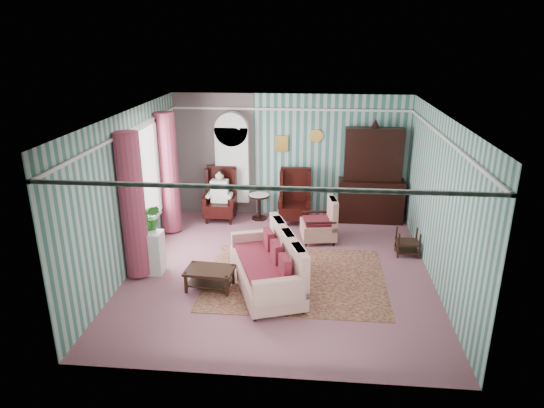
# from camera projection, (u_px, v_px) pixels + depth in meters

# --- Properties ---
(floor) EXTENTS (6.00, 6.00, 0.00)m
(floor) POSITION_uv_depth(u_px,v_px,m) (280.00, 270.00, 9.07)
(floor) COLOR #895059
(floor) RESTS_ON ground
(room_shell) EXTENTS (5.53, 6.02, 2.91)m
(room_shell) POSITION_uv_depth(u_px,v_px,m) (247.00, 163.00, 8.62)
(room_shell) COLOR #3A6A61
(room_shell) RESTS_ON ground
(bookcase) EXTENTS (0.80, 0.28, 2.24)m
(bookcase) POSITION_uv_depth(u_px,v_px,m) (233.00, 170.00, 11.48)
(bookcase) COLOR silver
(bookcase) RESTS_ON floor
(dresser_hutch) EXTENTS (1.50, 0.56, 2.36)m
(dresser_hutch) POSITION_uv_depth(u_px,v_px,m) (372.00, 173.00, 11.06)
(dresser_hutch) COLOR black
(dresser_hutch) RESTS_ON floor
(wingback_left) EXTENTS (0.76, 0.80, 1.25)m
(wingback_left) POSITION_uv_depth(u_px,v_px,m) (220.00, 195.00, 11.30)
(wingback_left) COLOR black
(wingback_left) RESTS_ON floor
(wingback_right) EXTENTS (0.76, 0.80, 1.25)m
(wingback_right) POSITION_uv_depth(u_px,v_px,m) (295.00, 197.00, 11.15)
(wingback_right) COLOR black
(wingback_right) RESTS_ON floor
(seated_woman) EXTENTS (0.44, 0.40, 1.18)m
(seated_woman) POSITION_uv_depth(u_px,v_px,m) (220.00, 196.00, 11.31)
(seated_woman) COLOR white
(seated_woman) RESTS_ON floor
(round_side_table) EXTENTS (0.50, 0.50, 0.60)m
(round_side_table) POSITION_uv_depth(u_px,v_px,m) (259.00, 207.00, 11.47)
(round_side_table) COLOR black
(round_side_table) RESTS_ON floor
(nest_table) EXTENTS (0.45, 0.38, 0.54)m
(nest_table) POSITION_uv_depth(u_px,v_px,m) (407.00, 242.00, 9.61)
(nest_table) COLOR black
(nest_table) RESTS_ON floor
(plant_stand) EXTENTS (0.55, 0.35, 0.80)m
(plant_stand) POSITION_uv_depth(u_px,v_px,m) (148.00, 252.00, 8.86)
(plant_stand) COLOR silver
(plant_stand) RESTS_ON floor
(rug) EXTENTS (3.20, 2.60, 0.01)m
(rug) POSITION_uv_depth(u_px,v_px,m) (295.00, 278.00, 8.76)
(rug) COLOR #521B24
(rug) RESTS_ON floor
(sofa) EXTENTS (1.70, 2.31, 1.02)m
(sofa) POSITION_uv_depth(u_px,v_px,m) (266.00, 262.00, 8.23)
(sofa) COLOR #B4A68B
(sofa) RESTS_ON floor
(floral_armchair) EXTENTS (0.91, 0.89, 1.08)m
(floral_armchair) POSITION_uv_depth(u_px,v_px,m) (319.00, 217.00, 10.18)
(floral_armchair) COLOR #B8B38E
(floral_armchair) RESTS_ON floor
(coffee_table) EXTENTS (0.86, 0.60, 0.37)m
(coffee_table) POSITION_uv_depth(u_px,v_px,m) (210.00, 279.00, 8.36)
(coffee_table) COLOR black
(coffee_table) RESTS_ON floor
(potted_plant_a) EXTENTS (0.51, 0.47, 0.46)m
(potted_plant_a) POSITION_uv_depth(u_px,v_px,m) (142.00, 221.00, 8.61)
(potted_plant_a) COLOR #1E571B
(potted_plant_a) RESTS_ON plant_stand
(potted_plant_b) EXTENTS (0.27, 0.22, 0.48)m
(potted_plant_b) POSITION_uv_depth(u_px,v_px,m) (153.00, 217.00, 8.78)
(potted_plant_b) COLOR #245119
(potted_plant_b) RESTS_ON plant_stand
(potted_plant_c) EXTENTS (0.27, 0.27, 0.41)m
(potted_plant_c) POSITION_uv_depth(u_px,v_px,m) (147.00, 219.00, 8.77)
(potted_plant_c) COLOR #1C591C
(potted_plant_c) RESTS_ON plant_stand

